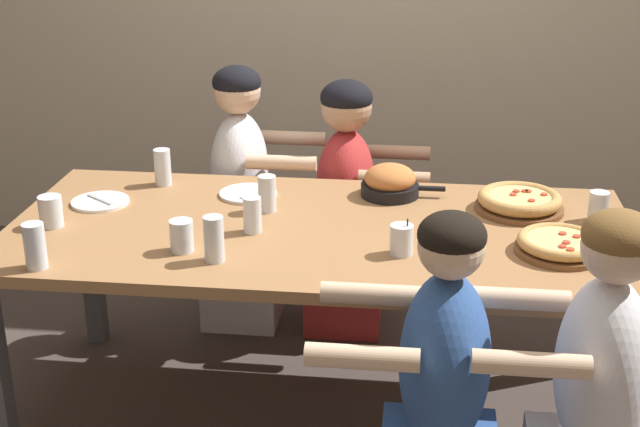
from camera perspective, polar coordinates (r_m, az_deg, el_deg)
ground_plane at (r=3.36m, az=0.00°, el=-12.66°), size 18.00×18.00×0.00m
dining_table at (r=3.04m, az=0.00°, el=-2.15°), size 2.12×0.99×0.74m
pizza_board_main at (r=2.90m, az=15.12°, el=-1.93°), size 0.28×0.28×0.06m
pizza_board_second at (r=3.22m, az=12.65°, el=0.76°), size 0.31×0.31×0.07m
skillet_bowl at (r=3.29m, az=4.52°, el=2.01°), size 0.31×0.21×0.12m
empty_plate_a at (r=3.32m, az=-13.89°, el=0.73°), size 0.21×0.21×0.02m
empty_plate_b at (r=3.31m, az=-4.62°, el=1.27°), size 0.21×0.21×0.02m
cocktail_glass_blue at (r=2.80m, az=5.24°, el=-1.77°), size 0.07×0.07×0.12m
drinking_glass_a at (r=2.84m, az=-8.85°, el=-1.42°), size 0.08×0.08×0.10m
drinking_glass_b at (r=2.75m, az=-6.81°, el=-1.63°), size 0.06×0.06×0.15m
drinking_glass_c at (r=2.82m, az=-17.76°, el=-2.18°), size 0.07×0.07×0.14m
drinking_glass_d at (r=3.19m, az=17.37°, el=0.33°), size 0.07×0.07×0.11m
drinking_glass_e at (r=2.96m, az=-4.34°, el=-0.24°), size 0.06×0.06×0.12m
drinking_glass_f at (r=3.45m, az=-10.03°, el=2.80°), size 0.06×0.06×0.14m
drinking_glass_g at (r=3.13m, az=-16.85°, el=0.13°), size 0.08×0.08×0.11m
drinking_glass_h at (r=3.14m, az=-3.41°, el=1.14°), size 0.06×0.06×0.13m
diner_far_midleft at (r=3.81m, az=-5.02°, el=0.38°), size 0.51×0.40×1.13m
diner_far_center at (r=3.76m, az=1.68°, el=-0.10°), size 0.51×0.40×1.09m
diner_near_right at (r=2.52m, az=17.07°, el=-12.86°), size 0.51×0.40×1.12m
diner_near_midright at (r=2.48m, az=7.66°, el=-13.00°), size 0.51×0.40×1.09m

